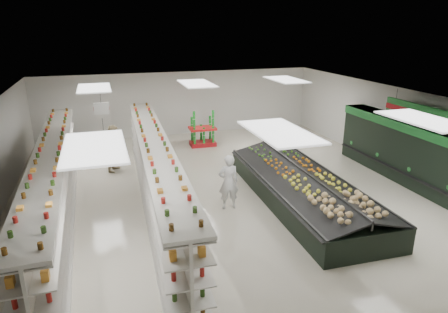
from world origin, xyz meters
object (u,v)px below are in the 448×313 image
object	(u,v)px
gondola_left	(55,187)
produce_island	(303,187)
soda_endcap	(202,130)
shopper_main	(228,182)
shopper_background	(115,148)
gondola_center	(156,176)

from	to	relation	value
gondola_left	produce_island	size ratio (longest dim) A/B	1.64
soda_endcap	shopper_main	distance (m)	6.84
produce_island	shopper_main	size ratio (longest dim) A/B	4.18
soda_endcap	shopper_main	xyz separation A→B (m)	(-0.90, -6.78, 0.11)
gondola_left	soda_endcap	distance (m)	8.31
produce_island	shopper_main	xyz separation A→B (m)	(-2.43, 0.26, 0.38)
produce_island	shopper_background	world-z (taller)	shopper_background
gondola_left	shopper_background	bearing A→B (deg)	61.30
gondola_center	produce_island	bearing A→B (deg)	-13.04
gondola_center	soda_endcap	size ratio (longest dim) A/B	7.71
shopper_background	produce_island	bearing A→B (deg)	-105.40
produce_island	shopper_background	xyz separation A→B (m)	(-5.59, 4.79, 0.41)
produce_island	soda_endcap	bearing A→B (deg)	102.24
soda_endcap	shopper_background	distance (m)	4.65
produce_island	shopper_background	bearing A→B (deg)	139.43
shopper_main	shopper_background	size ratio (longest dim) A/B	0.96
gondola_left	produce_island	distance (m)	7.56
soda_endcap	shopper_main	world-z (taller)	shopper_main
gondola_left	soda_endcap	bearing A→B (deg)	43.30
gondola_left	soda_endcap	xyz separation A→B (m)	(5.92, 5.84, -0.19)
produce_island	soda_endcap	world-z (taller)	soda_endcap
produce_island	soda_endcap	xyz separation A→B (m)	(-1.53, 7.04, 0.27)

